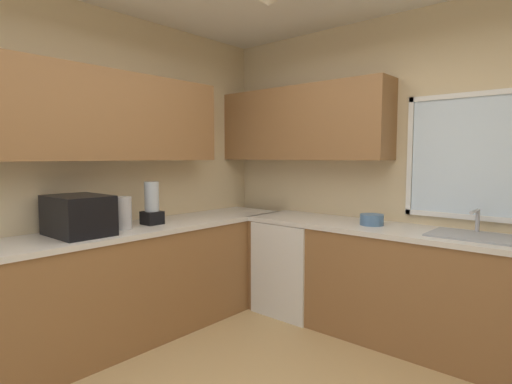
# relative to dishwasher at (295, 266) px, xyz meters

# --- Properties ---
(room_shell) EXTENTS (3.96, 3.95, 2.75)m
(room_shell) POSITION_rel_dishwasher_xyz_m (0.58, -1.09, 1.37)
(room_shell) COLOR beige
(room_shell) RESTS_ON ground_plane
(counter_run_left) EXTENTS (0.65, 3.56, 0.91)m
(counter_run_left) POSITION_rel_dishwasher_xyz_m (-0.66, -1.57, 0.02)
(counter_run_left) COLOR olive
(counter_run_left) RESTS_ON ground_plane
(counter_run_back) EXTENTS (3.05, 0.65, 0.91)m
(counter_run_back) POSITION_rel_dishwasher_xyz_m (1.16, 0.03, 0.02)
(counter_run_back) COLOR olive
(counter_run_back) RESTS_ON ground_plane
(dishwasher) EXTENTS (0.60, 0.60, 0.87)m
(dishwasher) POSITION_rel_dishwasher_xyz_m (0.00, 0.00, 0.00)
(dishwasher) COLOR white
(dishwasher) RESTS_ON ground_plane
(microwave) EXTENTS (0.48, 0.36, 0.29)m
(microwave) POSITION_rel_dishwasher_xyz_m (-0.66, -1.78, 0.62)
(microwave) COLOR black
(microwave) RESTS_ON counter_run_left
(kettle) EXTENTS (0.13, 0.13, 0.26)m
(kettle) POSITION_rel_dishwasher_xyz_m (-0.64, -1.43, 0.61)
(kettle) COLOR #B7B7BC
(kettle) RESTS_ON counter_run_left
(sink_assembly) EXTENTS (0.55, 0.40, 0.19)m
(sink_assembly) POSITION_rel_dishwasher_xyz_m (1.51, 0.04, 0.49)
(sink_assembly) COLOR #9EA0A5
(sink_assembly) RESTS_ON counter_run_back
(bowl) EXTENTS (0.19, 0.19, 0.09)m
(bowl) POSITION_rel_dishwasher_xyz_m (0.76, 0.03, 0.52)
(bowl) COLOR #4C7099
(bowl) RESTS_ON counter_run_back
(blender_appliance) EXTENTS (0.15, 0.15, 0.36)m
(blender_appliance) POSITION_rel_dishwasher_xyz_m (-0.66, -1.15, 0.64)
(blender_appliance) COLOR black
(blender_appliance) RESTS_ON counter_run_left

